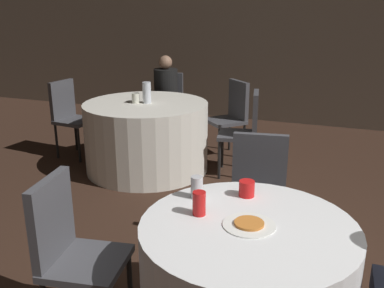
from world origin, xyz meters
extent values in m
cube|color=#7A6B5B|center=(0.00, 4.97, 1.40)|extent=(16.00, 0.06, 2.80)
cylinder|color=white|center=(-1.90, 2.37, 0.38)|extent=(1.35, 1.35, 0.76)
cube|color=#47474C|center=(-1.08, -0.03, 0.44)|extent=(0.46, 0.46, 0.04)
cube|color=#47474C|center=(-1.26, -0.05, 0.68)|extent=(0.11, 0.38, 0.45)
cylinder|color=black|center=(-0.94, 0.17, 0.21)|extent=(0.03, 0.03, 0.42)
cylinder|color=black|center=(-1.27, 0.11, 0.21)|extent=(0.03, 0.03, 0.42)
cube|color=#47474C|center=(-0.37, 0.94, 0.44)|extent=(0.46, 0.46, 0.04)
cube|color=#47474C|center=(-0.40, 1.12, 0.68)|extent=(0.38, 0.11, 0.45)
cylinder|color=black|center=(-0.18, 0.80, 0.21)|extent=(0.03, 0.03, 0.42)
cylinder|color=black|center=(-0.51, 0.75, 0.21)|extent=(0.03, 0.03, 0.42)
cylinder|color=black|center=(-0.23, 1.14, 0.21)|extent=(0.03, 0.03, 0.42)
cylinder|color=black|center=(-0.57, 1.09, 0.21)|extent=(0.03, 0.03, 0.42)
cube|color=#47474C|center=(-0.93, 2.56, 0.44)|extent=(0.47, 0.47, 0.04)
cube|color=#47474C|center=(-0.75, 2.60, 0.68)|extent=(0.12, 0.38, 0.45)
cylinder|color=black|center=(-1.06, 2.36, 0.21)|extent=(0.03, 0.03, 0.42)
cylinder|color=black|center=(-1.13, 2.70, 0.21)|extent=(0.03, 0.03, 0.42)
cylinder|color=black|center=(-0.73, 2.43, 0.21)|extent=(0.03, 0.03, 0.42)
cylinder|color=black|center=(-0.79, 2.76, 0.21)|extent=(0.03, 0.03, 0.42)
cube|color=#47474C|center=(-2.09, 3.34, 0.44)|extent=(0.47, 0.47, 0.04)
cube|color=#47474C|center=(-2.13, 3.52, 0.68)|extent=(0.38, 0.12, 0.45)
cylinder|color=black|center=(-1.89, 3.21, 0.21)|extent=(0.03, 0.03, 0.42)
cylinder|color=black|center=(-2.23, 3.15, 0.21)|extent=(0.03, 0.03, 0.42)
cylinder|color=black|center=(-1.96, 3.54, 0.21)|extent=(0.03, 0.03, 0.42)
cylinder|color=black|center=(-2.29, 3.48, 0.21)|extent=(0.03, 0.03, 0.42)
cube|color=#47474C|center=(-2.89, 2.47, 0.44)|extent=(0.44, 0.44, 0.04)
cube|color=#47474C|center=(-3.07, 2.49, 0.68)|extent=(0.09, 0.38, 0.45)
cylinder|color=black|center=(-2.70, 2.62, 0.21)|extent=(0.03, 0.03, 0.42)
cylinder|color=black|center=(-2.74, 2.28, 0.21)|extent=(0.03, 0.03, 0.42)
cylinder|color=black|center=(-3.04, 2.66, 0.21)|extent=(0.03, 0.03, 0.42)
cylinder|color=black|center=(-3.08, 2.32, 0.21)|extent=(0.03, 0.03, 0.42)
cube|color=#47474C|center=(-1.21, 3.09, 0.44)|extent=(0.57, 0.57, 0.04)
cube|color=#47474C|center=(-1.09, 3.22, 0.68)|extent=(0.31, 0.30, 0.45)
cylinder|color=black|center=(-1.21, 2.85, 0.21)|extent=(0.03, 0.03, 0.42)
cylinder|color=black|center=(-1.45, 3.08, 0.21)|extent=(0.03, 0.03, 0.42)
cylinder|color=black|center=(-0.97, 3.09, 0.21)|extent=(0.03, 0.03, 0.42)
cylinder|color=black|center=(-1.22, 3.33, 0.21)|extent=(0.03, 0.03, 0.42)
cylinder|color=#282828|center=(-2.05, 3.13, 0.23)|extent=(0.24, 0.24, 0.46)
cube|color=#282828|center=(-2.07, 3.24, 0.51)|extent=(0.35, 0.37, 0.12)
cylinder|color=black|center=(-2.09, 3.34, 0.72)|extent=(0.31, 0.31, 0.52)
sphere|color=#997056|center=(-2.09, 3.34, 1.07)|extent=(0.17, 0.17, 0.17)
cylinder|color=white|center=(-0.24, 0.10, 0.76)|extent=(0.25, 0.25, 0.01)
cylinder|color=orange|center=(-0.24, 0.10, 0.77)|extent=(0.14, 0.14, 0.01)
cylinder|color=silver|center=(-0.58, 0.31, 0.82)|extent=(0.07, 0.07, 0.12)
cylinder|color=red|center=(-0.50, 0.13, 0.82)|extent=(0.07, 0.07, 0.12)
cylinder|color=red|center=(-0.33, 0.43, 0.80)|extent=(0.09, 0.09, 0.09)
cylinder|color=silver|center=(-1.88, 2.37, 0.87)|extent=(0.09, 0.09, 0.23)
cylinder|color=silver|center=(-2.00, 2.33, 0.81)|extent=(0.08, 0.08, 0.11)
camera|label=1|loc=(0.13, -1.68, 1.74)|focal=40.00mm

